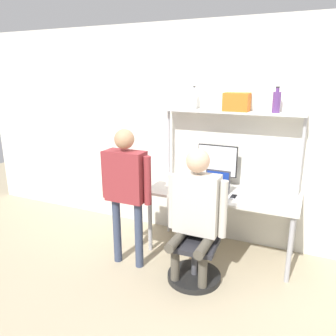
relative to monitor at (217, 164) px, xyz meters
name	(u,v)px	position (x,y,z in m)	size (l,w,h in m)	color
ground_plane	(211,268)	(0.14, -0.59, -1.04)	(12.00, 12.00, 0.00)	tan
wall_back	(233,137)	(0.14, 0.18, 0.31)	(8.00, 0.06, 2.70)	silver
desk	(222,198)	(0.14, -0.21, -0.35)	(1.71, 0.73, 0.77)	beige
shelf_unit	(231,135)	(0.14, 0.03, 0.36)	(1.62, 0.22, 1.68)	silver
monitor	(217,164)	(0.00, 0.00, 0.00)	(0.48, 0.23, 0.50)	black
laptop	(216,188)	(0.08, -0.29, -0.20)	(0.29, 0.26, 0.26)	#333338
cell_phone	(234,197)	(0.29, -0.32, -0.27)	(0.07, 0.15, 0.01)	silver
office_chair	(196,254)	(0.03, -0.82, -0.77)	(0.56, 0.56, 0.89)	black
person_seated	(196,206)	(0.04, -0.86, -0.22)	(0.62, 0.48, 1.40)	#4C473D
person_standing	(126,182)	(-0.74, -0.89, -0.06)	(0.60, 0.21, 1.54)	#38425B
bottle_purple	(277,102)	(0.62, 0.03, 0.75)	(0.09, 0.09, 0.28)	#593372
bottle_clear	(194,100)	(-0.33, 0.03, 0.75)	(0.06, 0.06, 0.27)	silver
storage_box	(237,102)	(0.19, 0.03, 0.74)	(0.28, 0.20, 0.21)	#D1661E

